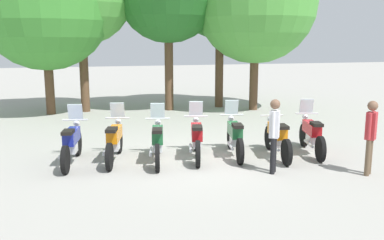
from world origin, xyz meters
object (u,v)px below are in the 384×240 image
object	(u,v)px
tree_4	(256,3)
motorcycle_3	(197,138)
motorcycle_2	(158,141)
motorcycle_1	(114,140)
person_1	(371,132)
person_0	(274,130)
motorcycle_0	(72,142)
motorcycle_4	(235,136)
motorcycle_5	(277,137)
motorcycle_6	(311,134)
tree_0	(44,4)

from	to	relation	value
tree_4	motorcycle_3	bearing A→B (deg)	-124.09
motorcycle_2	motorcycle_3	xyz separation A→B (m)	(1.01, 0.06, 0.00)
motorcycle_1	person_1	xyz separation A→B (m)	(5.28, -2.66, 0.45)
person_0	tree_4	distance (m)	9.52
motorcycle_2	motorcycle_3	bearing A→B (deg)	-74.91
motorcycle_1	motorcycle_2	distance (m)	1.07
motorcycle_0	motorcycle_3	size ratio (longest dim) A/B	1.01
person_0	motorcycle_2	bearing A→B (deg)	1.67
person_0	tree_4	xyz separation A→B (m)	(3.16, 8.27, 3.50)
motorcycle_4	person_0	bearing A→B (deg)	-157.46
motorcycle_5	person_0	distance (m)	1.49
motorcycle_0	motorcycle_6	xyz separation A→B (m)	(6.06, -0.72, 0.00)
motorcycle_0	person_0	world-z (taller)	person_0
motorcycle_4	person_0	xyz separation A→B (m)	(0.29, -1.62, 0.46)
motorcycle_3	motorcycle_2	bearing A→B (deg)	107.74
motorcycle_5	person_1	world-z (taller)	person_1
motorcycle_6	person_0	world-z (taller)	person_0
motorcycle_4	tree_0	xyz separation A→B (m)	(-4.89, 7.83, 3.81)
motorcycle_5	motorcycle_6	size ratio (longest dim) A/B	1.02
motorcycle_5	person_0	xyz separation A→B (m)	(-0.71, -1.23, 0.47)
motorcycle_3	motorcycle_6	distance (m)	3.06
motorcycle_3	motorcycle_4	xyz separation A→B (m)	(1.01, -0.05, 0.00)
motorcycle_4	motorcycle_6	bearing A→B (deg)	-87.45
motorcycle_6	motorcycle_1	bearing A→B (deg)	97.81
person_0	motorcycle_3	bearing A→B (deg)	-15.57
tree_0	tree_4	xyz separation A→B (m)	(8.34, -1.18, 0.14)
motorcycle_4	tree_4	distance (m)	8.47
motorcycle_2	person_1	size ratio (longest dim) A/B	1.31
motorcycle_6	person_1	xyz separation A→B (m)	(0.23, -1.97, 0.45)
person_1	tree_0	xyz separation A→B (m)	(-7.14, 10.14, 3.37)
motorcycle_5	motorcycle_3	bearing A→B (deg)	88.34
motorcycle_1	motorcycle_2	size ratio (longest dim) A/B	0.99
motorcycle_6	tree_4	xyz separation A→B (m)	(1.44, 6.99, 3.95)
motorcycle_2	motorcycle_5	world-z (taller)	motorcycle_2
motorcycle_5	tree_0	size ratio (longest dim) A/B	0.31
motorcycle_1	tree_0	distance (m)	8.60
motorcycle_2	tree_4	bearing A→B (deg)	-27.82
motorcycle_6	tree_4	world-z (taller)	tree_4
motorcycle_4	motorcycle_0	bearing A→B (deg)	96.91
motorcycle_0	motorcycle_6	distance (m)	6.11
motorcycle_0	tree_4	world-z (taller)	tree_4
motorcycle_2	tree_0	size ratio (longest dim) A/B	0.31
motorcycle_5	tree_4	xyz separation A→B (m)	(2.45, 7.04, 3.97)
person_1	tree_4	bearing A→B (deg)	133.65
tree_0	motorcycle_5	bearing A→B (deg)	-54.36
motorcycle_5	tree_0	world-z (taller)	tree_0
motorcycle_0	tree_0	xyz separation A→B (m)	(-0.84, 7.45, 3.81)
motorcycle_4	motorcycle_6	world-z (taller)	same
person_0	motorcycle_5	bearing A→B (deg)	-83.71
motorcycle_6	person_0	size ratio (longest dim) A/B	1.28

